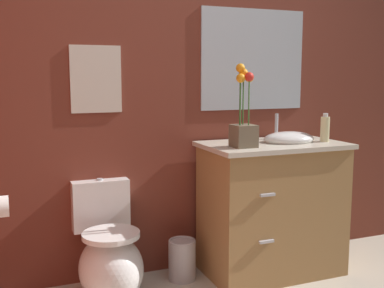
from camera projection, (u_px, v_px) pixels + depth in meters
wall_back at (226, 88)px, 3.33m from camera, size 4.31×0.05×2.50m
toilet at (109, 259)px, 2.86m from camera, size 0.38×0.59×0.69m
vanity_cabinet at (272, 206)px, 3.22m from camera, size 0.94×0.56×1.08m
flower_vase at (244, 121)px, 2.94m from camera, size 0.14×0.14×0.52m
soap_bottle at (325, 129)px, 3.20m from camera, size 0.06×0.06×0.19m
trash_bin at (182, 259)px, 3.13m from camera, size 0.18×0.18×0.27m
wall_poster at (96, 79)px, 2.95m from camera, size 0.32×0.01×0.42m
wall_mirror at (253, 60)px, 3.34m from camera, size 0.80×0.01×0.70m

